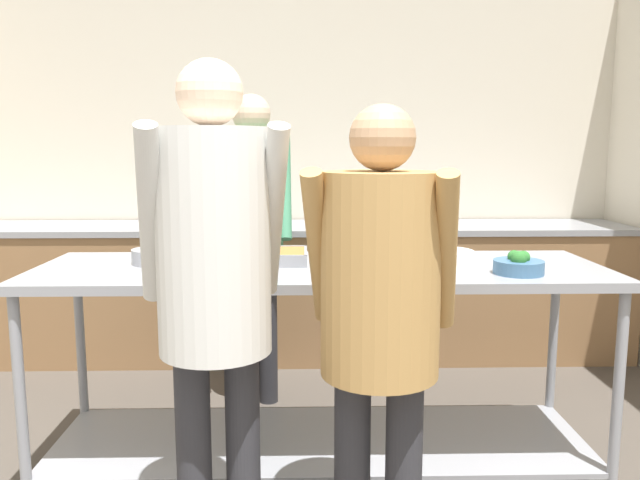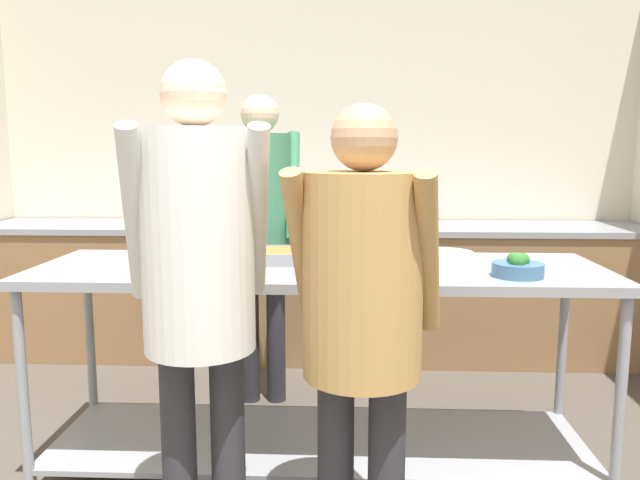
{
  "view_description": "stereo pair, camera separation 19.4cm",
  "coord_description": "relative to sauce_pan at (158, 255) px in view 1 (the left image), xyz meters",
  "views": [
    {
      "loc": [
        0.05,
        -1.11,
        1.45
      ],
      "look_at": [
        0.12,
        1.68,
        1.04
      ],
      "focal_mm": 35.0,
      "sensor_mm": 36.0,
      "label": 1
    },
    {
      "loc": [
        0.25,
        -1.11,
        1.45
      ],
      "look_at": [
        0.12,
        1.68,
        1.04
      ],
      "focal_mm": 35.0,
      "sensor_mm": 36.0,
      "label": 2
    }
  ],
  "objects": [
    {
      "name": "water_bottle",
      "position": [
        -0.25,
        1.56,
        0.08
      ],
      "size": [
        0.08,
        0.08,
        0.28
      ],
      "color": "silver",
      "rests_on": "back_counter"
    },
    {
      "name": "wall_rear",
      "position": [
        0.61,
        1.86,
        0.35
      ],
      "size": [
        4.71,
        0.06,
        2.65
      ],
      "color": "beige",
      "rests_on": "ground_plane"
    },
    {
      "name": "guest_serving_right",
      "position": [
        0.91,
        -0.81,
        -0.0
      ],
      "size": [
        0.53,
        0.4,
        1.59
      ],
      "color": "#2D2D33",
      "rests_on": "ground_plane"
    },
    {
      "name": "back_counter",
      "position": [
        0.61,
        1.49,
        -0.51
      ],
      "size": [
        4.55,
        0.65,
        0.92
      ],
      "color": "olive",
      "rests_on": "ground_plane"
    },
    {
      "name": "plate_stack",
      "position": [
        1.27,
        -0.11,
        -0.0
      ],
      "size": [
        0.27,
        0.27,
        0.07
      ],
      "color": "white",
      "rests_on": "serving_counter"
    },
    {
      "name": "serving_counter",
      "position": [
        0.73,
        -0.08,
        -0.34
      ],
      "size": [
        2.48,
        0.77,
        0.94
      ],
      "color": "gray",
      "rests_on": "ground_plane"
    },
    {
      "name": "guest_serving_left",
      "position": [
        0.37,
        -0.78,
        0.09
      ],
      "size": [
        0.52,
        0.42,
        1.73
      ],
      "color": "#2D2D33",
      "rests_on": "ground_plane"
    },
    {
      "name": "broccoli_bowl",
      "position": [
        1.54,
        -0.27,
        -0.0
      ],
      "size": [
        0.2,
        0.2,
        0.1
      ],
      "color": "#3D668C",
      "rests_on": "serving_counter"
    },
    {
      "name": "cook_behind_counter",
      "position": [
        0.37,
        0.66,
        0.11
      ],
      "size": [
        0.44,
        0.35,
        1.74
      ],
      "color": "#2D2D33",
      "rests_on": "ground_plane"
    },
    {
      "name": "sauce_pan",
      "position": [
        0.0,
        0.0,
        0.0
      ],
      "size": [
        0.36,
        0.22,
        0.07
      ],
      "color": "gray",
      "rests_on": "serving_counter"
    },
    {
      "name": "serving_tray_roast",
      "position": [
        0.44,
        0.02,
        -0.01
      ],
      "size": [
        0.46,
        0.28,
        0.05
      ],
      "color": "gray",
      "rests_on": "serving_counter"
    },
    {
      "name": "serving_tray_vegetables",
      "position": [
        0.9,
        -0.22,
        -0.01
      ],
      "size": [
        0.39,
        0.29,
        0.05
      ],
      "color": "gray",
      "rests_on": "serving_counter"
    }
  ]
}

